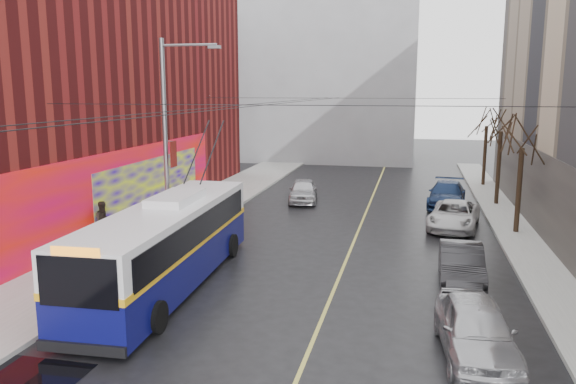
{
  "coord_description": "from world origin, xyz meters",
  "views": [
    {
      "loc": [
        4.05,
        -12.11,
        6.9
      ],
      "look_at": [
        -0.75,
        9.12,
        2.92
      ],
      "focal_mm": 35.0,
      "sensor_mm": 36.0,
      "label": 1
    }
  ],
  "objects_px": {
    "parked_car_c": "(454,215)",
    "tree_far": "(487,115)",
    "parked_car_a": "(476,329)",
    "following_car": "(303,191)",
    "parked_car_d": "(447,194)",
    "pedestrian_b": "(104,221)",
    "parked_car_b": "(461,264)",
    "streetlight_pole": "(169,139)",
    "pedestrian_a": "(170,219)",
    "tree_near": "(523,131)",
    "tree_mid": "(502,118)",
    "trolleybus": "(167,243)"
  },
  "relations": [
    {
      "from": "tree_mid",
      "to": "parked_car_d",
      "type": "bearing_deg",
      "value": -163.08
    },
    {
      "from": "parked_car_c",
      "to": "pedestrian_a",
      "type": "height_order",
      "value": "pedestrian_a"
    },
    {
      "from": "parked_car_d",
      "to": "streetlight_pole",
      "type": "bearing_deg",
      "value": -129.23
    },
    {
      "from": "parked_car_c",
      "to": "parked_car_d",
      "type": "bearing_deg",
      "value": 99.99
    },
    {
      "from": "tree_far",
      "to": "parked_car_c",
      "type": "xyz_separation_m",
      "value": [
        -2.87,
        -13.39,
        -4.46
      ]
    },
    {
      "from": "parked_car_c",
      "to": "tree_far",
      "type": "bearing_deg",
      "value": 87.23
    },
    {
      "from": "trolleybus",
      "to": "parked_car_d",
      "type": "bearing_deg",
      "value": 55.52
    },
    {
      "from": "parked_car_d",
      "to": "tree_far",
      "type": "bearing_deg",
      "value": 75.6
    },
    {
      "from": "tree_far",
      "to": "tree_near",
      "type": "bearing_deg",
      "value": -90.0
    },
    {
      "from": "parked_car_b",
      "to": "pedestrian_a",
      "type": "xyz_separation_m",
      "value": [
        -12.65,
        3.08,
        0.31
      ]
    },
    {
      "from": "tree_far",
      "to": "parked_car_c",
      "type": "distance_m",
      "value": 14.4
    },
    {
      "from": "parked_car_c",
      "to": "pedestrian_b",
      "type": "xyz_separation_m",
      "value": [
        -15.63,
        -6.51,
        0.38
      ]
    },
    {
      "from": "tree_mid",
      "to": "pedestrian_b",
      "type": "relative_size",
      "value": 3.68
    },
    {
      "from": "streetlight_pole",
      "to": "following_car",
      "type": "xyz_separation_m",
      "value": [
        3.53,
        11.66,
        -4.14
      ]
    },
    {
      "from": "parked_car_b",
      "to": "tree_mid",
      "type": "bearing_deg",
      "value": 79.03
    },
    {
      "from": "trolleybus",
      "to": "parked_car_b",
      "type": "distance_m",
      "value": 10.54
    },
    {
      "from": "tree_near",
      "to": "pedestrian_a",
      "type": "distance_m",
      "value": 16.96
    },
    {
      "from": "tree_mid",
      "to": "pedestrian_a",
      "type": "relative_size",
      "value": 3.84
    },
    {
      "from": "streetlight_pole",
      "to": "parked_car_d",
      "type": "xyz_separation_m",
      "value": [
        12.2,
        12.11,
        -4.11
      ]
    },
    {
      "from": "parked_car_c",
      "to": "following_car",
      "type": "height_order",
      "value": "following_car"
    },
    {
      "from": "tree_mid",
      "to": "pedestrian_b",
      "type": "bearing_deg",
      "value": -145.12
    },
    {
      "from": "parked_car_a",
      "to": "pedestrian_b",
      "type": "bearing_deg",
      "value": 148.14
    },
    {
      "from": "parked_car_a",
      "to": "following_car",
      "type": "height_order",
      "value": "parked_car_a"
    },
    {
      "from": "trolleybus",
      "to": "parked_car_a",
      "type": "height_order",
      "value": "trolleybus"
    },
    {
      "from": "pedestrian_b",
      "to": "following_car",
      "type": "bearing_deg",
      "value": 6.04
    },
    {
      "from": "parked_car_a",
      "to": "parked_car_d",
      "type": "bearing_deg",
      "value": 84.27
    },
    {
      "from": "parked_car_b",
      "to": "parked_car_c",
      "type": "distance_m",
      "value": 8.45
    },
    {
      "from": "streetlight_pole",
      "to": "tree_far",
      "type": "height_order",
      "value": "streetlight_pole"
    },
    {
      "from": "streetlight_pole",
      "to": "parked_car_a",
      "type": "relative_size",
      "value": 2.01
    },
    {
      "from": "tree_mid",
      "to": "following_car",
      "type": "bearing_deg",
      "value": -173.41
    },
    {
      "from": "parked_car_a",
      "to": "parked_car_c",
      "type": "height_order",
      "value": "parked_car_a"
    },
    {
      "from": "tree_mid",
      "to": "trolleybus",
      "type": "height_order",
      "value": "tree_mid"
    },
    {
      "from": "pedestrian_a",
      "to": "parked_car_b",
      "type": "bearing_deg",
      "value": -83.01
    },
    {
      "from": "tree_far",
      "to": "following_car",
      "type": "relative_size",
      "value": 1.57
    },
    {
      "from": "streetlight_pole",
      "to": "parked_car_b",
      "type": "distance_m",
      "value": 12.82
    },
    {
      "from": "parked_car_b",
      "to": "pedestrian_a",
      "type": "distance_m",
      "value": 13.03
    },
    {
      "from": "streetlight_pole",
      "to": "parked_car_b",
      "type": "bearing_deg",
      "value": -8.7
    },
    {
      "from": "parked_car_b",
      "to": "tree_far",
      "type": "bearing_deg",
      "value": 82.8
    },
    {
      "from": "trolleybus",
      "to": "pedestrian_b",
      "type": "bearing_deg",
      "value": 136.95
    },
    {
      "from": "tree_mid",
      "to": "pedestrian_a",
      "type": "xyz_separation_m",
      "value": [
        -15.79,
        -11.76,
        -4.23
      ]
    },
    {
      "from": "parked_car_b",
      "to": "following_car",
      "type": "distance_m",
      "value": 15.93
    },
    {
      "from": "pedestrian_a",
      "to": "tree_near",
      "type": "bearing_deg",
      "value": -52.58
    },
    {
      "from": "tree_mid",
      "to": "parked_car_a",
      "type": "xyz_separation_m",
      "value": [
        -3.2,
        -20.66,
        -4.49
      ]
    },
    {
      "from": "following_car",
      "to": "parked_car_a",
      "type": "bearing_deg",
      "value": -74.38
    },
    {
      "from": "tree_far",
      "to": "pedestrian_a",
      "type": "relative_size",
      "value": 3.77
    },
    {
      "from": "tree_mid",
      "to": "tree_far",
      "type": "distance_m",
      "value": 7.0
    },
    {
      "from": "pedestrian_a",
      "to": "pedestrian_b",
      "type": "distance_m",
      "value": 2.94
    },
    {
      "from": "parked_car_d",
      "to": "pedestrian_a",
      "type": "xyz_separation_m",
      "value": [
        -12.86,
        -10.86,
        0.28
      ]
    },
    {
      "from": "parked_car_c",
      "to": "tree_near",
      "type": "bearing_deg",
      "value": -2.66
    },
    {
      "from": "pedestrian_b",
      "to": "tree_near",
      "type": "bearing_deg",
      "value": -35.45
    }
  ]
}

